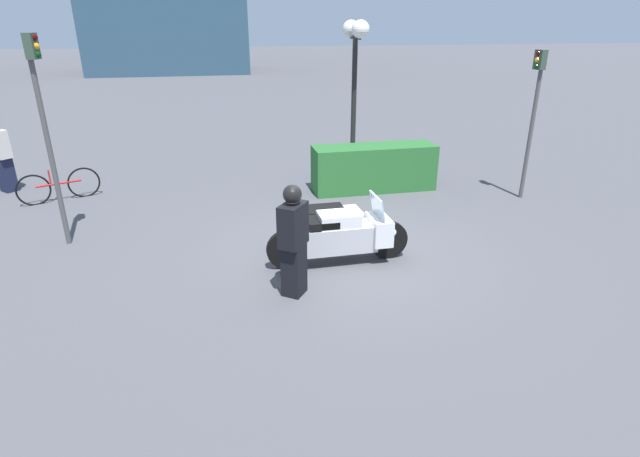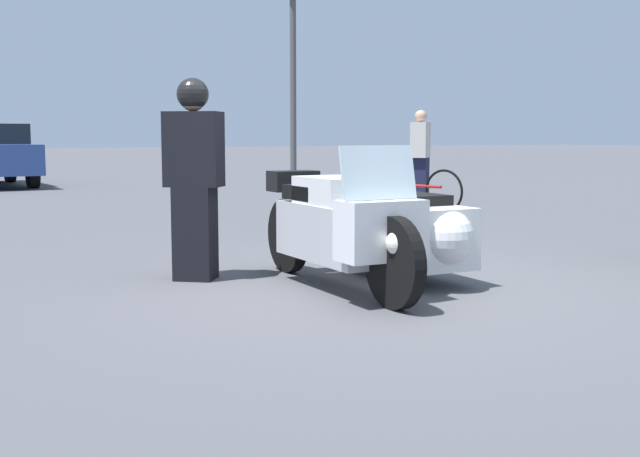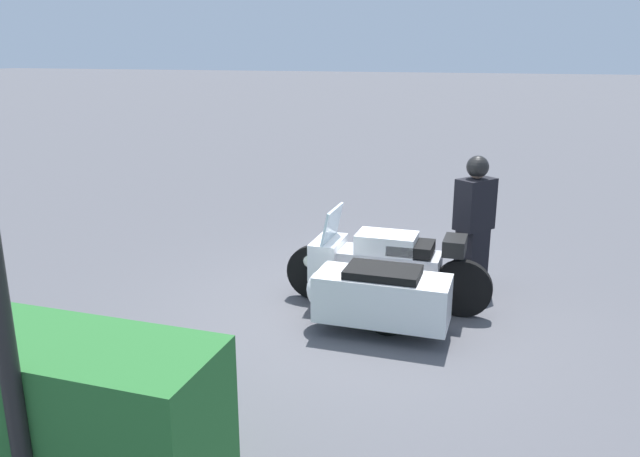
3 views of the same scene
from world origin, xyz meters
The scene contains 9 objects.
ground_plane centered at (0.00, 0.00, 0.00)m, with size 160.00×160.00×0.00m, color #4C4C51.
police_motorcycle centered at (-0.14, 0.02, 0.47)m, with size 2.44×1.33×1.16m.
officer_rider centered at (-1.09, -1.22, 0.91)m, with size 0.51×0.54×1.72m.
hedge_bush_curbside centered at (1.64, 3.37, 0.54)m, with size 2.94×0.84×1.09m, color #28662D.
twin_lamp_post centered at (1.22, 3.82, 3.11)m, with size 0.39×1.17×3.85m.
traffic_light_near centered at (4.80, 2.06, 2.16)m, with size 0.23×0.26×3.27m.
traffic_light_far centered at (-4.85, 1.50, 2.38)m, with size 0.23×0.28×3.65m.
pedestrian_bystander centered at (-7.03, 5.13, 0.85)m, with size 0.55×0.55×1.71m.
bicycle_parked centered at (-5.62, 4.12, 0.34)m, with size 1.65×0.69×0.76m.
Camera 1 is at (-2.12, -7.76, 3.81)m, focal length 28.00 mm.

